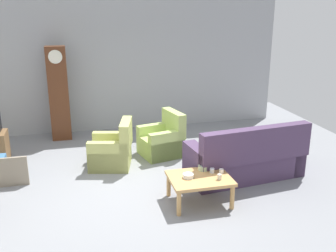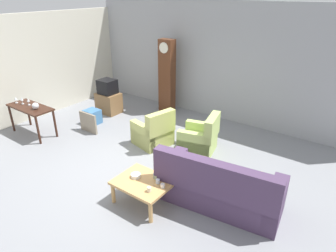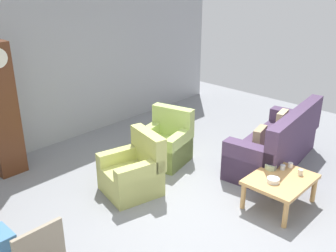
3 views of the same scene
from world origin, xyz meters
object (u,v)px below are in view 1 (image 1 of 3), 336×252
(bowl_shallow_green, at_px, (203,168))
(cup_blue_rimmed, at_px, (212,171))
(grandfather_clock, at_px, (59,94))
(bowl_white_stacked, at_px, (188,176))
(armchair_olive_far, at_px, (162,141))
(cup_white_porcelain, at_px, (221,171))
(couch_floral, at_px, (246,160))
(cup_cream_tall, at_px, (219,177))
(coffee_table_wood, at_px, (200,181))
(armchair_olive_near, at_px, (113,151))
(framed_picture_leaning, at_px, (10,172))

(bowl_shallow_green, bearing_deg, cup_blue_rimmed, -52.51)
(grandfather_clock, distance_m, bowl_white_stacked, 4.24)
(armchair_olive_far, relative_size, bowl_shallow_green, 5.63)
(cup_white_porcelain, xyz_separation_m, bowl_shallow_green, (-0.25, 0.19, 0.00))
(couch_floral, relative_size, cup_white_porcelain, 30.35)
(couch_floral, height_order, armchair_olive_far, couch_floral)
(couch_floral, height_order, cup_white_porcelain, couch_floral)
(couch_floral, distance_m, armchair_olive_far, 1.91)
(cup_cream_tall, xyz_separation_m, bowl_white_stacked, (-0.45, 0.18, -0.01))
(cup_blue_rimmed, distance_m, cup_cream_tall, 0.26)
(coffee_table_wood, height_order, cup_white_porcelain, cup_white_porcelain)
(armchair_olive_far, relative_size, cup_cream_tall, 11.08)
(armchair_olive_near, xyz_separation_m, cup_white_porcelain, (1.57, -1.73, 0.17))
(cup_blue_rimmed, xyz_separation_m, bowl_shallow_green, (-0.10, 0.14, 0.00))
(armchair_olive_near, xyz_separation_m, bowl_shallow_green, (1.33, -1.54, 0.17))
(couch_floral, bearing_deg, framed_picture_leaning, 171.25)
(grandfather_clock, bearing_deg, framed_picture_leaning, -108.77)
(coffee_table_wood, height_order, grandfather_clock, grandfather_clock)
(couch_floral, bearing_deg, cup_blue_rimmed, -146.38)
(framed_picture_leaning, xyz_separation_m, cup_blue_rimmed, (3.25, -1.21, 0.21))
(bowl_white_stacked, xyz_separation_m, bowl_shallow_green, (0.32, 0.22, 0.01))
(armchair_olive_far, xyz_separation_m, grandfather_clock, (-2.08, 1.56, 0.78))
(coffee_table_wood, distance_m, cup_cream_tall, 0.33)
(cup_cream_tall, relative_size, bowl_white_stacked, 0.49)
(coffee_table_wood, bearing_deg, bowl_white_stacked, 173.61)
(grandfather_clock, relative_size, cup_white_porcelain, 30.00)
(armchair_olive_far, bearing_deg, coffee_table_wood, -86.79)
(bowl_white_stacked, bearing_deg, armchair_olive_near, 119.74)
(grandfather_clock, xyz_separation_m, cup_white_porcelain, (2.58, -3.64, -0.62))
(cup_blue_rimmed, bearing_deg, bowl_white_stacked, -168.64)
(cup_white_porcelain, height_order, cup_blue_rimmed, cup_blue_rimmed)
(bowl_shallow_green, bearing_deg, couch_floral, 24.29)
(cup_white_porcelain, distance_m, cup_blue_rimmed, 0.15)
(couch_floral, height_order, armchair_olive_near, couch_floral)
(coffee_table_wood, distance_m, grandfather_clock, 4.36)
(cup_cream_tall, height_order, bowl_white_stacked, cup_cream_tall)
(couch_floral, bearing_deg, bowl_shallow_green, -155.71)
(armchair_olive_near, height_order, cup_cream_tall, armchair_olive_near)
(armchair_olive_far, distance_m, grandfather_clock, 2.71)
(armchair_olive_near, bearing_deg, armchair_olive_far, 18.52)
(armchair_olive_far, distance_m, cup_white_porcelain, 2.15)
(armchair_olive_far, xyz_separation_m, cup_blue_rimmed, (0.36, -2.04, 0.17))
(couch_floral, distance_m, cup_blue_rimmed, 1.04)
(couch_floral, distance_m, bowl_white_stacked, 1.45)
(cup_cream_tall, bearing_deg, bowl_white_stacked, 158.53)
(couch_floral, bearing_deg, cup_cream_tall, -135.06)
(couch_floral, height_order, cup_cream_tall, couch_floral)
(coffee_table_wood, height_order, bowl_shallow_green, bowl_shallow_green)
(cup_white_porcelain, bearing_deg, couch_floral, 40.72)
(cup_blue_rimmed, bearing_deg, grandfather_clock, 124.15)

